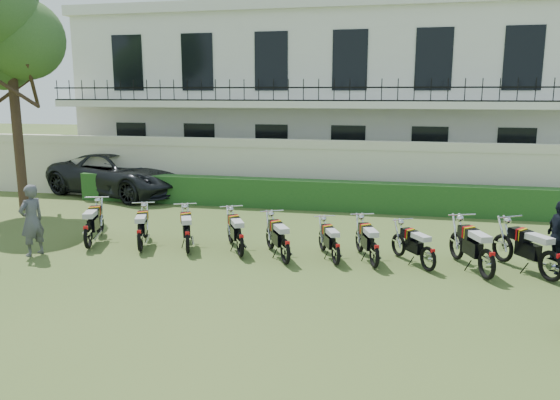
{
  "coord_description": "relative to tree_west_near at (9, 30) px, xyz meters",
  "views": [
    {
      "loc": [
        3.53,
        -10.88,
        3.94
      ],
      "look_at": [
        0.49,
        2.64,
        1.19
      ],
      "focal_mm": 35.0,
      "sensor_mm": 36.0,
      "label": 1
    }
  ],
  "objects": [
    {
      "name": "motorcycle_5",
      "position": [
        11.1,
        -3.82,
        -5.46
      ],
      "size": [
        0.81,
        1.61,
        0.94
      ],
      "rotation": [
        0.0,
        0.0,
        0.41
      ],
      "color": "black",
      "rests_on": "ground"
    },
    {
      "name": "motorcycle_0",
      "position": [
        4.81,
        -3.89,
        -5.38
      ],
      "size": [
        0.86,
        1.97,
        1.11
      ],
      "rotation": [
        0.0,
        0.0,
        0.33
      ],
      "color": "black",
      "rests_on": "ground"
    },
    {
      "name": "motorcycle_3",
      "position": [
        8.78,
        -3.71,
        -5.41
      ],
      "size": [
        0.99,
        1.72,
        1.04
      ],
      "rotation": [
        0.0,
        0.0,
        0.49
      ],
      "color": "black",
      "rests_on": "ground"
    },
    {
      "name": "motorcycle_9",
      "position": [
        15.64,
        -3.96,
        -5.36
      ],
      "size": [
        1.19,
        1.83,
        1.14
      ],
      "rotation": [
        0.0,
        0.0,
        0.56
      ],
      "color": "black",
      "rests_on": "ground"
    },
    {
      "name": "ground",
      "position": [
        8.96,
        -5.0,
        -5.89
      ],
      "size": [
        100.0,
        100.0,
        0.0
      ],
      "primitive_type": "plane",
      "color": "#3B5421",
      "rests_on": "ground"
    },
    {
      "name": "motorcycle_4",
      "position": [
        9.96,
        -4.03,
        -5.41
      ],
      "size": [
        1.01,
        1.71,
        1.04
      ],
      "rotation": [
        0.0,
        0.0,
        0.51
      ],
      "color": "black",
      "rests_on": "ground"
    },
    {
      "name": "building",
      "position": [
        8.96,
        8.96,
        -2.18
      ],
      "size": [
        20.4,
        9.6,
        7.4
      ],
      "color": "silver",
      "rests_on": "ground"
    },
    {
      "name": "hedge",
      "position": [
        9.96,
        2.2,
        -5.39
      ],
      "size": [
        18.0,
        0.6,
        1.0
      ],
      "primitive_type": "cube",
      "color": "#1A4A1B",
      "rests_on": "ground"
    },
    {
      "name": "motorcycle_7",
      "position": [
        13.16,
        -3.81,
        -5.45
      ],
      "size": [
        1.03,
        1.52,
        0.96
      ],
      "rotation": [
        0.0,
        0.0,
        0.58
      ],
      "color": "black",
      "rests_on": "ground"
    },
    {
      "name": "motorcycle_6",
      "position": [
        11.98,
        -3.85,
        -5.42
      ],
      "size": [
        0.79,
        1.79,
        1.02
      ],
      "rotation": [
        0.0,
        0.0,
        0.34
      ],
      "color": "black",
      "rests_on": "ground"
    },
    {
      "name": "suv",
      "position": [
        1.9,
        3.14,
        -5.06
      ],
      "size": [
        6.5,
        4.44,
        1.65
      ],
      "primitive_type": "imported",
      "rotation": [
        0.0,
        0.0,
        1.26
      ],
      "color": "black",
      "rests_on": "ground"
    },
    {
      "name": "tree_west_near",
      "position": [
        0.0,
        0.0,
        0.0
      ],
      "size": [
        3.4,
        3.2,
        7.9
      ],
      "color": "#473323",
      "rests_on": "ground"
    },
    {
      "name": "officer_5",
      "position": [
        15.94,
        -3.24,
        -5.07
      ],
      "size": [
        0.58,
        1.02,
        1.64
      ],
      "primitive_type": "imported",
      "rotation": [
        0.0,
        0.0,
        1.77
      ],
      "color": "black",
      "rests_on": "ground"
    },
    {
      "name": "motorcycle_8",
      "position": [
        14.35,
        -4.12,
        -5.36
      ],
      "size": [
        0.91,
        2.0,
        1.14
      ],
      "rotation": [
        0.0,
        0.0,
        0.35
      ],
      "color": "black",
      "rests_on": "ground"
    },
    {
      "name": "motorcycle_1",
      "position": [
        6.22,
        -3.84,
        -5.41
      ],
      "size": [
        0.84,
        1.81,
        1.04
      ],
      "rotation": [
        0.0,
        0.0,
        0.36
      ],
      "color": "black",
      "rests_on": "ground"
    },
    {
      "name": "motorcycle_2",
      "position": [
        7.42,
        -3.73,
        -5.41
      ],
      "size": [
        0.91,
        1.78,
        1.04
      ],
      "rotation": [
        0.0,
        0.0,
        0.42
      ],
      "color": "black",
      "rests_on": "ground"
    },
    {
      "name": "inspector",
      "position": [
        3.76,
        -4.6,
        -5.01
      ],
      "size": [
        0.59,
        0.74,
        1.76
      ],
      "primitive_type": "imported",
      "rotation": [
        0.0,
        0.0,
        -1.87
      ],
      "color": "#57585C",
      "rests_on": "ground"
    },
    {
      "name": "perimeter_wall",
      "position": [
        8.96,
        3.0,
        -4.72
      ],
      "size": [
        30.0,
        0.35,
        2.3
      ],
      "color": "beige",
      "rests_on": "ground"
    }
  ]
}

